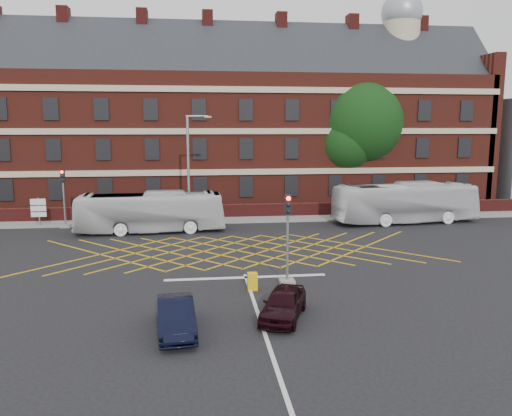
{
  "coord_description": "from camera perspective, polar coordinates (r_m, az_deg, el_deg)",
  "views": [
    {
      "loc": [
        -2.35,
        -27.17,
        7.36
      ],
      "look_at": [
        1.11,
        1.5,
        2.66
      ],
      "focal_mm": 35.0,
      "sensor_mm": 36.0,
      "label": 1
    }
  ],
  "objects": [
    {
      "name": "victorian_building",
      "position": [
        49.23,
        -3.93,
        9.78
      ],
      "size": [
        51.0,
        12.17,
        20.4
      ],
      "color": "#5B2017",
      "rests_on": "ground"
    },
    {
      "name": "bus_right",
      "position": [
        40.23,
        16.69,
        0.59
      ],
      "size": [
        11.51,
        3.68,
        3.15
      ],
      "primitive_type": "imported",
      "rotation": [
        0.0,
        0.0,
        1.66
      ],
      "color": "silver",
      "rests_on": "ground"
    },
    {
      "name": "stop_line",
      "position": [
        24.89,
        -1.18,
        -7.93
      ],
      "size": [
        8.0,
        0.3,
        0.02
      ],
      "primitive_type": "cube",
      "color": "silver",
      "rests_on": "ground"
    },
    {
      "name": "traffic_light_far",
      "position": [
        39.35,
        -21.06,
        0.45
      ],
      "size": [
        0.7,
        0.7,
        4.27
      ],
      "color": "slate",
      "rests_on": "ground"
    },
    {
      "name": "box_junction_hatching",
      "position": [
        30.17,
        -2.22,
        -4.86
      ],
      "size": [
        8.22,
        8.22,
        0.02
      ],
      "primitive_type": "cube",
      "rotation": [
        0.0,
        0.0,
        0.79
      ],
      "color": "#CC990C",
      "rests_on": "ground"
    },
    {
      "name": "car_navy",
      "position": [
        18.65,
        -9.14,
        -12.09
      ],
      "size": [
        1.62,
        3.81,
        1.22
      ],
      "primitive_type": "imported",
      "rotation": [
        0.0,
        0.0,
        0.09
      ],
      "color": "black",
      "rests_on": "ground"
    },
    {
      "name": "traffic_light_near",
      "position": [
        23.51,
        3.62,
        -4.54
      ],
      "size": [
        0.7,
        0.7,
        4.27
      ],
      "color": "slate",
      "rests_on": "ground"
    },
    {
      "name": "utility_cabinet",
      "position": [
        22.99,
        -0.41,
        -8.39
      ],
      "size": [
        0.44,
        0.41,
        0.8
      ],
      "primitive_type": "cube",
      "color": "gold",
      "rests_on": "ground"
    },
    {
      "name": "centre_line",
      "position": [
        18.82,
        0.86,
        -13.75
      ],
      "size": [
        0.15,
        14.0,
        0.02
      ],
      "primitive_type": "cube",
      "color": "silver",
      "rests_on": "ground"
    },
    {
      "name": "ground",
      "position": [
        28.24,
        -1.89,
        -5.86
      ],
      "size": [
        120.0,
        120.0,
        0.0
      ],
      "primitive_type": "plane",
      "color": "black",
      "rests_on": "ground"
    },
    {
      "name": "far_pavement",
      "position": [
        39.91,
        -3.4,
        -1.31
      ],
      "size": [
        60.0,
        3.0,
        0.12
      ],
      "primitive_type": "cube",
      "color": "slate",
      "rests_on": "ground"
    },
    {
      "name": "street_lamp",
      "position": [
        37.42,
        -7.58,
        2.11
      ],
      "size": [
        2.25,
        1.0,
        8.2
      ],
      "color": "slate",
      "rests_on": "ground"
    },
    {
      "name": "deciduous_tree",
      "position": [
        47.72,
        11.6,
        8.85
      ],
      "size": [
        8.23,
        8.15,
        11.83
      ],
      "color": "black",
      "rests_on": "ground"
    },
    {
      "name": "bus_left",
      "position": [
        35.87,
        -11.95,
        -0.46
      ],
      "size": [
        10.42,
        2.87,
        2.88
      ],
      "primitive_type": "imported",
      "rotation": [
        0.0,
        0.0,
        1.61
      ],
      "color": "silver",
      "rests_on": "ground"
    },
    {
      "name": "boundary_wall",
      "position": [
        40.81,
        -3.49,
        -0.37
      ],
      "size": [
        56.0,
        0.5,
        1.1
      ],
      "primitive_type": "cube",
      "color": "#521715",
      "rests_on": "ground"
    },
    {
      "name": "car_maroon",
      "position": [
        19.72,
        3.15,
        -10.83
      ],
      "size": [
        2.62,
        3.78,
        1.19
      ],
      "primitive_type": "imported",
      "rotation": [
        0.0,
        0.0,
        -0.38
      ],
      "color": "black",
      "rests_on": "ground"
    },
    {
      "name": "direction_signs",
      "position": [
        40.24,
        -23.61,
        -0.08
      ],
      "size": [
        1.1,
        0.16,
        2.2
      ],
      "color": "gray",
      "rests_on": "ground"
    }
  ]
}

